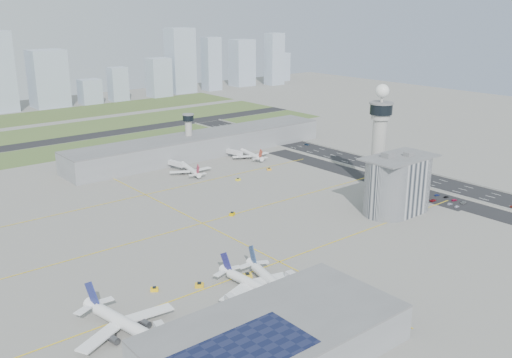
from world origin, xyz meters
TOP-DOWN VIEW (x-y plane):
  - ground at (0.00, 0.00)m, footprint 1000.00×1000.00m
  - grass_strip_0 at (-20.00, 225.00)m, footprint 480.00×50.00m
  - grass_strip_1 at (-20.00, 300.00)m, footprint 480.00×60.00m
  - grass_strip_2 at (-20.00, 380.00)m, footprint 480.00×70.00m
  - runway at (-20.00, 262.00)m, footprint 480.00×22.00m
  - highway at (115.00, 0.00)m, footprint 28.00×500.00m
  - barrier_left at (101.00, 0.00)m, footprint 0.60×500.00m
  - barrier_right at (129.00, 0.00)m, footprint 0.60×500.00m
  - landside_road at (90.00, -10.00)m, footprint 18.00×260.00m
  - parking_lot at (88.00, -22.00)m, footprint 20.00×44.00m
  - taxiway_line_h_0 at (-40.00, -30.00)m, footprint 260.00×0.60m
  - taxiway_line_h_1 at (-40.00, 30.00)m, footprint 260.00×0.60m
  - taxiway_line_h_2 at (-40.00, 90.00)m, footprint 260.00×0.60m
  - taxiway_line_v at (-40.00, 30.00)m, footprint 0.60×260.00m
  - control_tower at (72.00, 8.00)m, footprint 14.00×14.00m
  - secondary_tower at (30.00, 150.00)m, footprint 8.60×8.60m
  - admin_building at (51.99, -22.00)m, footprint 42.00×24.00m
  - terminal_pier at (40.00, 148.00)m, footprint 210.00×32.00m
  - near_terminal at (-88.07, -82.02)m, footprint 84.00×42.00m
  - airplane_near_a at (-118.19, -40.57)m, footprint 46.71×52.23m
  - airplane_near_b at (-66.08, -44.92)m, footprint 36.01×41.52m
  - airplane_near_c at (-59.04, -47.49)m, footprint 43.10×47.75m
  - airplane_far_a at (5.68, 111.50)m, footprint 36.54×40.33m
  - airplane_far_b at (62.27, 117.35)m, footprint 35.64×39.77m
  - jet_bridge_near_0 at (-113.00, -61.00)m, footprint 5.39×14.31m
  - jet_bridge_near_1 at (-83.00, -61.00)m, footprint 5.39×14.31m
  - jet_bridge_near_2 at (-53.00, -61.00)m, footprint 5.39×14.31m
  - jet_bridge_far_0 at (2.00, 132.00)m, footprint 5.39×14.31m
  - jet_bridge_far_1 at (52.00, 132.00)m, footprint 5.39×14.31m
  - tug_0 at (-95.67, -18.72)m, footprint 3.73×3.48m
  - tug_1 at (-80.19, -27.26)m, footprint 4.25×4.04m
  - tug_2 at (-60.34, -33.05)m, footprint 4.40×3.85m
  - tug_3 at (-21.00, 29.52)m, footprint 3.97×3.59m
  - tug_4 at (20.19, 77.84)m, footprint 2.97×2.13m
  - tug_5 at (51.22, 83.54)m, footprint 3.58×3.12m
  - car_lot_0 at (83.25, -39.88)m, footprint 3.42×1.61m
  - car_lot_1 at (84.09, -34.92)m, footprint 3.55×1.64m
  - car_lot_2 at (82.13, -25.29)m, footprint 4.64×2.33m
  - car_lot_3 at (84.11, -16.94)m, footprint 4.16×1.90m
  - car_lot_4 at (81.86, -9.57)m, footprint 3.67×1.92m
  - car_lot_5 at (83.57, -6.30)m, footprint 3.90×1.46m
  - car_lot_6 at (91.98, -38.43)m, footprint 5.00×2.88m
  - car_lot_7 at (92.11, -32.66)m, footprint 4.16×2.26m
  - car_lot_8 at (93.36, -26.52)m, footprint 3.49×1.86m
  - car_lot_9 at (92.26, -21.10)m, footprint 3.54×1.51m
  - car_lot_10 at (91.97, -13.61)m, footprint 4.35×2.38m
  - car_lot_11 at (93.45, -5.70)m, footprint 4.42×1.82m
  - car_hw_1 at (116.01, 40.93)m, footprint 1.38×3.95m
  - car_hw_2 at (122.39, 119.60)m, footprint 2.47×4.53m
  - car_hw_4 at (108.76, 178.21)m, footprint 1.58×3.86m
  - skyline_bldg_8 at (-19.42, 431.56)m, footprint 26.33×21.06m
  - skyline_bldg_9 at (30.27, 432.32)m, footprint 36.96×29.57m
  - skyline_bldg_10 at (73.27, 423.68)m, footprint 23.01×18.41m
  - skyline_bldg_11 at (108.28, 423.34)m, footprint 20.22×16.18m
  - skyline_bldg_12 at (162.17, 421.29)m, footprint 26.14×20.92m
  - skyline_bldg_13 at (201.27, 433.27)m, footprint 32.26×25.81m
  - skyline_bldg_14 at (244.74, 426.38)m, footprint 21.59×17.28m
  - skyline_bldg_15 at (302.83, 435.54)m, footprint 30.25×24.20m
  - skyline_bldg_16 at (345.49, 415.96)m, footprint 23.04×18.43m
  - skyline_bldg_17 at (382.05, 443.29)m, footprint 22.64×18.11m

SIDE VIEW (x-z plane):
  - ground at x=0.00m, z-range 0.00..0.00m
  - taxiway_line_h_0 at x=-40.00m, z-range 0.00..0.01m
  - taxiway_line_h_1 at x=-40.00m, z-range 0.00..0.01m
  - taxiway_line_h_2 at x=-40.00m, z-range 0.00..0.01m
  - taxiway_line_v at x=-40.00m, z-range 0.00..0.01m
  - grass_strip_0 at x=-20.00m, z-range 0.00..0.08m
  - grass_strip_1 at x=-20.00m, z-range 0.00..0.08m
  - grass_strip_2 at x=-20.00m, z-range 0.00..0.08m
  - landside_road at x=90.00m, z-range 0.00..0.08m
  - highway at x=115.00m, z-range 0.00..0.10m
  - parking_lot at x=88.00m, z-range 0.00..0.10m
  - runway at x=-20.00m, z-range 0.01..0.11m
  - car_lot_8 at x=93.36m, z-range 0.00..1.13m
  - car_lot_1 at x=84.09m, z-range 0.00..1.13m
  - car_lot_0 at x=83.25m, z-range 0.00..1.13m
  - car_lot_9 at x=92.26m, z-range 0.00..1.14m
  - car_lot_7 at x=92.11m, z-range 0.00..1.14m
  - car_lot_10 at x=91.97m, z-range 0.00..1.16m
  - car_lot_3 at x=84.11m, z-range 0.00..1.18m
  - car_lot_4 at x=81.86m, z-range 0.00..1.19m
  - barrier_left at x=101.00m, z-range 0.00..1.20m
  - barrier_right at x=129.00m, z-range 0.00..1.20m
  - car_hw_2 at x=122.39m, z-range 0.00..1.20m
  - car_lot_2 at x=82.13m, z-range 0.00..1.26m
  - car_lot_5 at x=83.57m, z-range 0.00..1.27m
  - car_lot_11 at x=93.45m, z-range 0.00..1.28m
  - car_hw_1 at x=116.01m, z-range 0.00..1.30m
  - car_hw_4 at x=108.76m, z-range 0.00..1.31m
  - car_lot_6 at x=91.98m, z-range 0.00..1.31m
  - tug_4 at x=20.19m, z-range 0.00..1.67m
  - tug_5 at x=51.22m, z-range 0.00..1.74m
  - tug_0 at x=-95.67m, z-range 0.00..1.79m
  - tug_3 at x=-21.00m, z-range 0.00..1.91m
  - tug_1 at x=-80.19m, z-range 0.00..2.04m
  - tug_2 at x=-60.34m, z-range 0.00..2.13m
  - jet_bridge_near_0 at x=-113.00m, z-range 0.00..5.70m
  - jet_bridge_near_1 at x=-83.00m, z-range 0.00..5.70m
  - jet_bridge_near_2 at x=-53.00m, z-range 0.00..5.70m
  - jet_bridge_far_0 at x=2.00m, z-range 0.00..5.70m
  - jet_bridge_far_1 at x=52.00m, z-range 0.00..5.70m
  - airplane_far_a at x=5.68m, z-range 0.00..9.63m
  - airplane_far_b at x=62.27m, z-range 0.00..9.74m
  - airplane_near_b at x=-66.08m, z-range 0.00..11.04m
  - airplane_near_c at x=-59.04m, z-range 0.00..11.50m
  - near_terminal at x=-88.07m, z-range -0.07..12.93m
  - airplane_near_a at x=-118.19m, z-range 0.00..12.85m
  - terminal_pier at x=40.00m, z-range 0.00..15.80m
  - skyline_bldg_10 at x=73.27m, z-range 0.00..27.75m
  - admin_building at x=51.99m, z-range -1.45..32.05m
  - secondary_tower at x=30.00m, z-range 2.85..34.75m
  - skyline_bldg_11 at x=108.28m, z-range 0.00..38.97m
  - skyline_bldg_17 at x=382.05m, z-range 0.00..41.06m
  - skyline_bldg_12 at x=162.17m, z-range 0.00..46.89m
  - skyline_bldg_9 at x=30.27m, z-range 0.00..62.11m
  - skyline_bldg_15 at x=302.83m, z-range 0.00..63.40m
  - skyline_bldg_14 at x=244.74m, z-range 0.00..68.75m
  - control_tower at x=72.00m, z-range 2.79..67.29m
  - skyline_bldg_16 at x=345.49m, z-range 0.00..71.56m
  - skyline_bldg_13 at x=201.27m, z-range 0.00..81.20m
  - skyline_bldg_8 at x=-19.42m, z-range 0.00..83.39m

